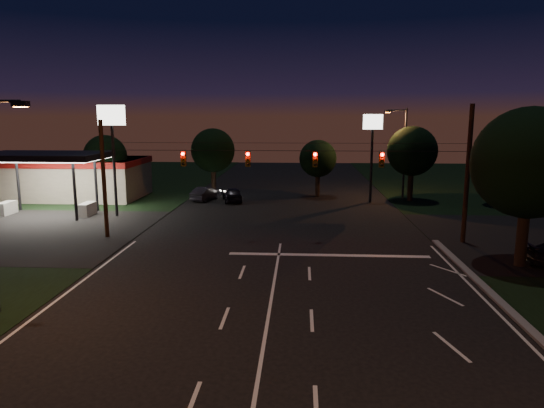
# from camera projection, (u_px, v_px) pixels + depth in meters

# --- Properties ---
(ground) EXTENTS (140.00, 140.00, 0.00)m
(ground) POSITION_uv_depth(u_px,v_px,m) (264.00, 341.00, 17.94)
(ground) COLOR black
(ground) RESTS_ON ground
(cross_street_left) EXTENTS (20.00, 16.00, 0.02)m
(cross_street_left) POSITION_uv_depth(u_px,v_px,m) (4.00, 232.00, 34.85)
(cross_street_left) COLOR black
(cross_street_left) RESTS_ON ground
(stop_bar) EXTENTS (12.00, 0.50, 0.01)m
(stop_bar) POSITION_uv_depth(u_px,v_px,m) (329.00, 255.00, 29.06)
(stop_bar) COLOR silver
(stop_bar) RESTS_ON ground
(utility_pole_right) EXTENTS (0.30, 0.30, 9.00)m
(utility_pole_right) POSITION_uv_depth(u_px,v_px,m) (463.00, 243.00, 31.96)
(utility_pole_right) COLOR black
(utility_pole_right) RESTS_ON ground
(utility_pole_left) EXTENTS (0.28, 0.28, 8.00)m
(utility_pole_left) POSITION_uv_depth(u_px,v_px,m) (107.00, 237.00, 33.39)
(utility_pole_left) COLOR black
(utility_pole_left) RESTS_ON ground
(signal_span) EXTENTS (24.00, 0.40, 1.56)m
(signal_span) POSITION_uv_depth(u_px,v_px,m) (281.00, 158.00, 31.66)
(signal_span) COLOR black
(signal_span) RESTS_ON ground
(gas_station) EXTENTS (14.20, 16.10, 5.25)m
(gas_station) POSITION_uv_depth(u_px,v_px,m) (70.00, 175.00, 48.66)
(gas_station) COLOR gray
(gas_station) RESTS_ON ground
(pole_sign_left_near) EXTENTS (2.20, 0.30, 9.10)m
(pole_sign_left_near) POSITION_uv_depth(u_px,v_px,m) (112.00, 132.00, 39.14)
(pole_sign_left_near) COLOR black
(pole_sign_left_near) RESTS_ON ground
(pole_sign_right) EXTENTS (1.80, 0.30, 8.40)m
(pole_sign_right) POSITION_uv_depth(u_px,v_px,m) (372.00, 137.00, 45.82)
(pole_sign_right) COLOR black
(pole_sign_right) RESTS_ON ground
(street_light_right_far) EXTENTS (2.20, 0.35, 9.00)m
(street_light_right_far) POSITION_uv_depth(u_px,v_px,m) (402.00, 147.00, 47.77)
(street_light_right_far) COLOR black
(street_light_right_far) RESTS_ON ground
(tree_right_near) EXTENTS (6.00, 6.00, 8.76)m
(tree_right_near) POSITION_uv_depth(u_px,v_px,m) (528.00, 164.00, 26.11)
(tree_right_near) COLOR black
(tree_right_near) RESTS_ON ground
(tree_far_a) EXTENTS (4.20, 4.20, 6.42)m
(tree_far_a) POSITION_uv_depth(u_px,v_px,m) (106.00, 157.00, 47.83)
(tree_far_a) COLOR black
(tree_far_a) RESTS_ON ground
(tree_far_b) EXTENTS (4.60, 4.60, 6.98)m
(tree_far_b) POSITION_uv_depth(u_px,v_px,m) (213.00, 151.00, 51.11)
(tree_far_b) COLOR black
(tree_far_b) RESTS_ON ground
(tree_far_c) EXTENTS (3.80, 3.80, 5.86)m
(tree_far_c) POSITION_uv_depth(u_px,v_px,m) (318.00, 159.00, 49.58)
(tree_far_c) COLOR black
(tree_far_c) RESTS_ON ground
(tree_far_d) EXTENTS (4.80, 4.80, 7.30)m
(tree_far_d) POSITION_uv_depth(u_px,v_px,m) (412.00, 152.00, 46.94)
(tree_far_d) COLOR black
(tree_far_d) RESTS_ON ground
(tree_far_e) EXTENTS (4.00, 4.00, 6.18)m
(tree_far_e) POSITION_uv_depth(u_px,v_px,m) (504.00, 161.00, 44.61)
(tree_far_e) COLOR black
(tree_far_e) RESTS_ON ground
(car_oncoming_a) EXTENTS (2.60, 4.42, 1.41)m
(car_oncoming_a) POSITION_uv_depth(u_px,v_px,m) (232.00, 194.00, 47.22)
(car_oncoming_a) COLOR black
(car_oncoming_a) RESTS_ON ground
(car_oncoming_b) EXTENTS (2.56, 4.28, 1.33)m
(car_oncoming_b) POSITION_uv_depth(u_px,v_px,m) (206.00, 194.00, 47.95)
(car_oncoming_b) COLOR black
(car_oncoming_b) RESTS_ON ground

